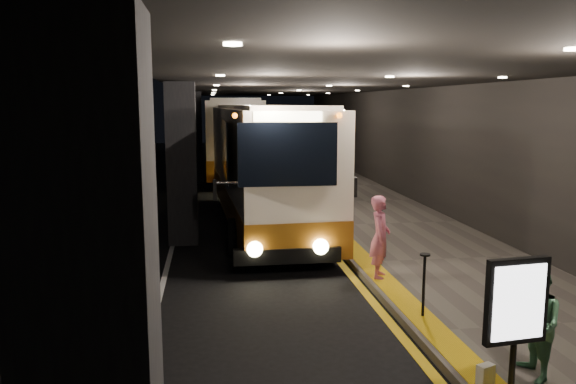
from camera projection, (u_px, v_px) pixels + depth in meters
ground at (248, 286)px, 11.92m from camera, size 90.00×90.00×0.00m
lane_line_white at (175, 234)px, 16.56m from camera, size 0.12×50.00×0.01m
kerb_stripe_yellow at (314, 230)px, 17.13m from camera, size 0.18×50.00×0.01m
sidewalk at (389, 226)px, 17.45m from camera, size 4.50×50.00×0.15m
tactile_strip at (330, 225)px, 17.17m from camera, size 0.50×50.00×0.01m
terminal_wall at (462, 131)px, 17.30m from camera, size 0.10×50.00×6.00m
support_columns at (182, 164)px, 15.28m from camera, size 0.80×24.80×4.40m
canopy at (320, 77)px, 16.43m from camera, size 9.00×50.00×0.40m
coach_main at (263, 170)px, 17.72m from camera, size 2.97×11.88×3.68m
coach_second at (237, 139)px, 30.50m from camera, size 3.35×12.74×3.96m
passenger_boarding at (380, 237)px, 11.88m from camera, size 0.62×0.75×1.77m
passenger_waiting_green at (535, 324)px, 7.47m from camera, size 0.52×0.78×1.54m
bag_plain at (485, 375)px, 7.38m from camera, size 0.26×0.20×0.28m
info_sign at (517, 304)px, 6.96m from camera, size 0.86×0.21×1.80m
stanchion_post at (424, 286)px, 9.71m from camera, size 0.05×0.05×1.11m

